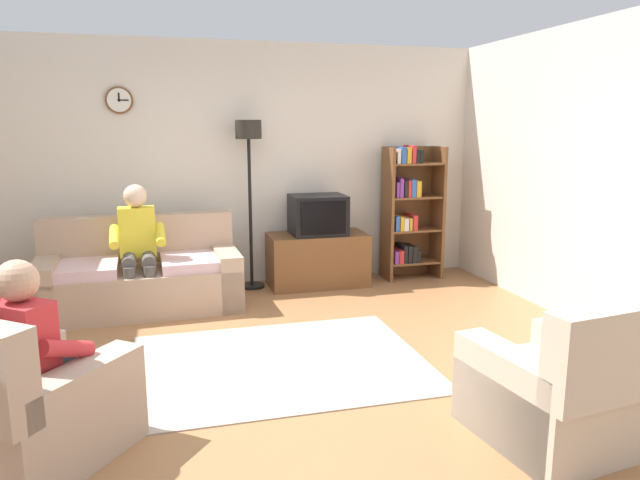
{
  "coord_description": "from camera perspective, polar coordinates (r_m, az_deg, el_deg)",
  "views": [
    {
      "loc": [
        -0.81,
        -3.99,
        1.8
      ],
      "look_at": [
        0.47,
        0.81,
        0.82
      ],
      "focal_mm": 32.77,
      "sensor_mm": 36.0,
      "label": 1
    }
  ],
  "objects": [
    {
      "name": "ground_plane",
      "position": [
        4.45,
        -3.28,
        -12.67
      ],
      "size": [
        12.0,
        12.0,
        0.0
      ],
      "primitive_type": "plane",
      "color": "#9E6B42"
    },
    {
      "name": "back_wall_assembly",
      "position": [
        6.71,
        -8.11,
        7.25
      ],
      "size": [
        6.2,
        0.17,
        2.7
      ],
      "color": "silver",
      "rests_on": "ground_plane"
    },
    {
      "name": "right_wall",
      "position": [
        5.44,
        27.65,
        5.19
      ],
      "size": [
        0.12,
        5.8,
        2.7
      ],
      "primitive_type": "cube",
      "color": "silver",
      "rests_on": "ground_plane"
    },
    {
      "name": "couch",
      "position": [
        6.03,
        -17.1,
        -3.58
      ],
      "size": [
        1.93,
        0.95,
        0.9
      ],
      "color": "tan",
      "rests_on": "ground_plane"
    },
    {
      "name": "tv_stand",
      "position": [
        6.62,
        -0.26,
        -1.91
      ],
      "size": [
        1.1,
        0.56,
        0.59
      ],
      "color": "brown",
      "rests_on": "ground_plane"
    },
    {
      "name": "tv",
      "position": [
        6.5,
        -0.21,
        2.48
      ],
      "size": [
        0.6,
        0.49,
        0.44
      ],
      "color": "black",
      "rests_on": "tv_stand"
    },
    {
      "name": "bookshelf",
      "position": [
        6.96,
        8.64,
        2.94
      ],
      "size": [
        0.68,
        0.36,
        1.57
      ],
      "color": "brown",
      "rests_on": "ground_plane"
    },
    {
      "name": "floor_lamp",
      "position": [
        6.41,
        -6.94,
        7.99
      ],
      "size": [
        0.28,
        0.28,
        1.85
      ],
      "color": "black",
      "rests_on": "ground_plane"
    },
    {
      "name": "armchair_near_window",
      "position": [
        3.62,
        -26.5,
        -14.66
      ],
      "size": [
        1.17,
        1.19,
        0.9
      ],
      "color": "tan",
      "rests_on": "ground_plane"
    },
    {
      "name": "armchair_near_bookshelf",
      "position": [
        3.72,
        22.3,
        -13.65
      ],
      "size": [
        0.91,
        0.98,
        0.9
      ],
      "color": "#BCAD99",
      "rests_on": "ground_plane"
    },
    {
      "name": "area_rug",
      "position": [
        4.59,
        -3.96,
        -11.86
      ],
      "size": [
        2.2,
        1.7,
        0.01
      ],
      "primitive_type": "cube",
      "color": "#AD9E8E",
      "rests_on": "ground_plane"
    },
    {
      "name": "person_on_couch",
      "position": [
        5.84,
        -17.35,
        -0.18
      ],
      "size": [
        0.52,
        0.55,
        1.24
      ],
      "color": "yellow",
      "rests_on": "ground_plane"
    },
    {
      "name": "person_in_left_armchair",
      "position": [
        3.56,
        -25.84,
        -9.58
      ],
      "size": [
        0.62,
        0.64,
        1.12
      ],
      "color": "red",
      "rests_on": "ground_plane"
    }
  ]
}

